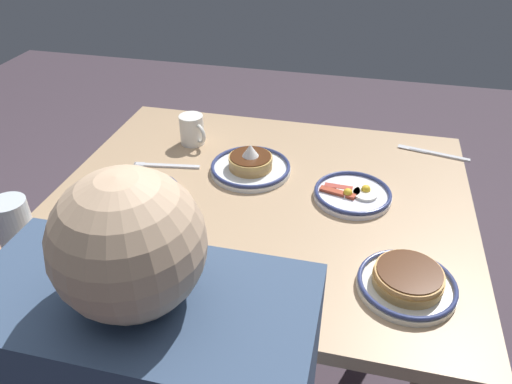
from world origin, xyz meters
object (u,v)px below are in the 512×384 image
at_px(plate_center_pancakes, 139,195).
at_px(plate_far_side, 407,282).
at_px(fork_near, 166,166).
at_px(butter_knife, 433,153).
at_px(plate_far_companion, 251,165).
at_px(coffee_mug, 192,130).
at_px(plate_near_main, 353,194).
at_px(drinking_glass, 16,231).

relative_size(plate_center_pancakes, plate_far_side, 1.06).
distance_m(fork_near, butter_knife, 0.82).
height_order(plate_center_pancakes, plate_far_companion, plate_far_companion).
xyz_separation_m(coffee_mug, butter_knife, (-0.75, -0.11, -0.05)).
bearing_deg(fork_near, plate_far_side, 152.70).
bearing_deg(plate_far_side, plate_near_main, -66.93).
relative_size(plate_center_pancakes, coffee_mug, 2.23).
relative_size(coffee_mug, drinking_glass, 0.67).
distance_m(plate_far_companion, fork_near, 0.25).
relative_size(plate_near_main, butter_knife, 0.97).
height_order(plate_far_companion, fork_near, plate_far_companion).
height_order(plate_near_main, coffee_mug, coffee_mug).
relative_size(plate_far_companion, coffee_mug, 2.35).
distance_m(plate_center_pancakes, coffee_mug, 0.34).
bearing_deg(coffee_mug, plate_center_pancakes, 84.28).
bearing_deg(plate_far_side, plate_far_companion, -41.56).
relative_size(plate_far_companion, drinking_glass, 1.58).
bearing_deg(butter_knife, fork_near, 18.74).
height_order(plate_far_side, fork_near, plate_far_side).
bearing_deg(plate_center_pancakes, fork_near, -91.20).
bearing_deg(plate_far_side, butter_knife, -98.48).
xyz_separation_m(drinking_glass, butter_knife, (-0.95, -0.71, -0.06)).
bearing_deg(butter_knife, plate_far_side, 81.52).
xyz_separation_m(plate_near_main, fork_near, (0.55, -0.04, -0.01)).
bearing_deg(drinking_glass, plate_far_companion, -131.63).
distance_m(plate_center_pancakes, drinking_glass, 0.32).
bearing_deg(plate_center_pancakes, plate_far_companion, -140.57).
bearing_deg(plate_far_companion, plate_far_side, 138.44).
relative_size(plate_near_main, plate_far_side, 1.00).
height_order(fork_near, butter_knife, same).
bearing_deg(plate_center_pancakes, butter_knife, -150.49).
bearing_deg(plate_center_pancakes, plate_far_side, 165.72).
xyz_separation_m(drinking_glass, fork_near, (-0.17, -0.44, -0.06)).
height_order(plate_near_main, fork_near, plate_near_main).
distance_m(coffee_mug, butter_knife, 0.76).
bearing_deg(butter_knife, drinking_glass, 36.71).
bearing_deg(butter_knife, plate_near_main, 52.84).
distance_m(plate_near_main, plate_far_companion, 0.31).
relative_size(plate_center_pancakes, drinking_glass, 1.50).
height_order(plate_near_main, plate_far_companion, plate_far_companion).
distance_m(plate_near_main, plate_far_side, 0.35).
distance_m(plate_near_main, drinking_glass, 0.83).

